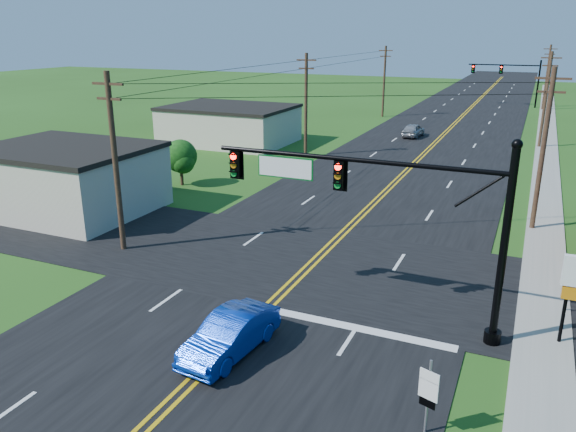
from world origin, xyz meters
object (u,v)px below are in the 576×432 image
at_px(signal_mast_far, 507,75).
at_px(route_sign, 428,392).
at_px(blue_car, 230,335).
at_px(signal_mast_main, 378,204).

relative_size(signal_mast_far, route_sign, 4.66).
xyz_separation_m(signal_mast_far, blue_car, (-3.96, -76.42, -3.83)).
xyz_separation_m(signal_mast_far, route_sign, (3.06, -77.83, -3.17)).
bearing_deg(signal_mast_main, route_sign, -61.53).
distance_m(signal_mast_far, blue_car, 76.62).
xyz_separation_m(signal_mast_main, blue_car, (-3.86, -4.42, -4.03)).
relative_size(signal_mast_far, blue_car, 2.52).
bearing_deg(route_sign, blue_car, -172.12).
distance_m(signal_mast_far, route_sign, 77.96).
bearing_deg(blue_car, signal_mast_far, 93.20).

